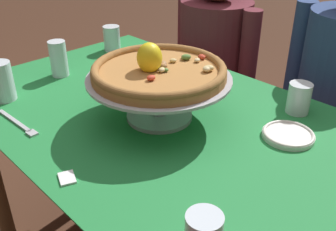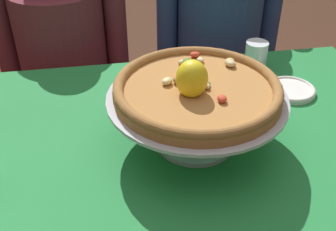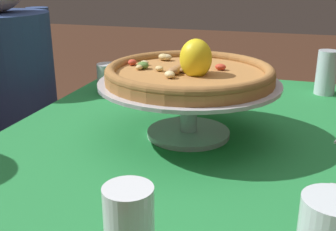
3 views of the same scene
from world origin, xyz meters
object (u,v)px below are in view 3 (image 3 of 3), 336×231
Objects in this scene: side_plate at (159,89)px; pizza_stand at (189,97)px; pizza at (189,72)px; diner_right at (12,131)px; water_glass_front_right at (326,75)px; water_glass_back_right at (108,80)px.

pizza_stand is at bearing -151.26° from side_plate.
pizza reaches higher than pizza_stand.
water_glass_front_right is at bearing -78.70° from diner_right.
pizza is at bearing 144.62° from water_glass_front_right.
side_plate is (0.06, -0.15, -0.03)m from water_glass_back_right.
diner_right reaches higher than pizza_stand.
pizza_stand is at bearing -129.27° from water_glass_back_right.
water_glass_back_right is 0.16m from side_plate.
pizza_stand reaches higher than water_glass_back_right.
pizza_stand is at bearing -109.85° from diner_right.
pizza is at bearing -129.33° from water_glass_back_right.
pizza_stand is 2.93× the size of side_plate.
side_plate is at bearing 28.71° from pizza.
diner_right is (-0.07, 0.52, -0.18)m from side_plate.
water_glass_front_right is (0.19, -0.65, 0.02)m from water_glass_back_right.
water_glass_front_right is 1.07m from diner_right.
pizza is 0.57m from water_glass_front_right.
water_glass_front_right is (0.46, -0.33, -0.09)m from pizza.
pizza_stand is 0.79m from diner_right.
water_glass_front_right is at bearing -75.33° from side_plate.
diner_right is at bearing 70.15° from pizza_stand.
water_glass_back_right reaches higher than side_plate.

